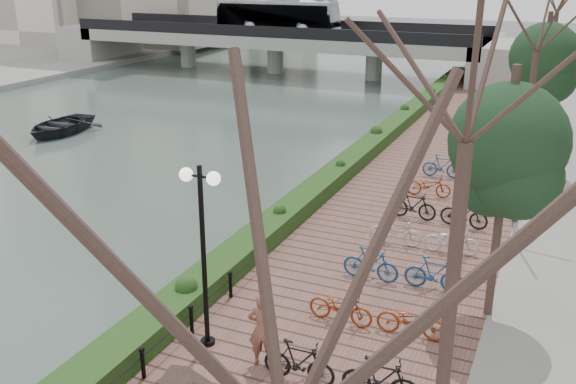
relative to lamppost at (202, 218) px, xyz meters
The scene contains 9 objects.
river_water 26.69m from the lamppost, 130.02° to the left, with size 30.00×130.00×0.02m, color #465752.
promenade 13.37m from the lamppost, 81.04° to the left, with size 8.00×75.00×0.50m, color brown.
hedge 15.59m from the lamppost, 95.22° to the left, with size 1.10×56.00×0.60m, color #193B15.
lamppost is the anchor object (origin of this frame).
pedestrian 2.86m from the lamppost, ahead, with size 0.67×0.44×1.84m, color brown.
bicycle_parking 7.51m from the lamppost, 59.76° to the left, with size 2.40×19.89×1.00m.
street_trees 9.94m from the lamppost, 52.81° to the left, with size 3.20×37.12×6.80m.
bridge 43.66m from the lamppost, 112.84° to the left, with size 36.00×10.77×6.50m.
boat 24.94m from the lamppost, 140.52° to the left, with size 3.47×4.86×1.01m, color black.
Camera 1 is at (9.21, -6.68, 9.19)m, focal length 40.00 mm.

